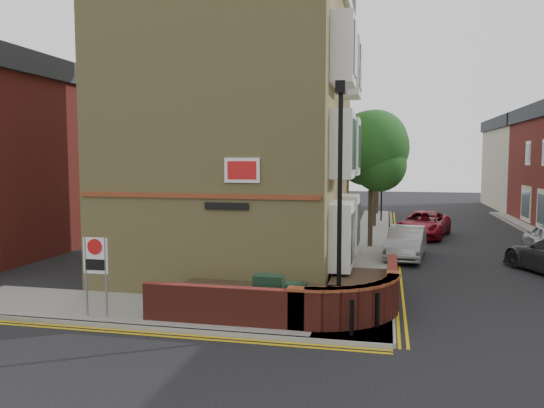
{
  "coord_description": "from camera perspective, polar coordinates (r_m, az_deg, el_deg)",
  "views": [
    {
      "loc": [
        2.8,
        -12.48,
        4.5
      ],
      "look_at": [
        -0.8,
        4.0,
        3.02
      ],
      "focal_mm": 35.0,
      "sensor_mm": 36.0,
      "label": 1
    }
  ],
  "objects": [
    {
      "name": "pavement_corner",
      "position": [
        15.96,
        -11.68,
        -11.24
      ],
      "size": [
        13.0,
        3.0,
        0.12
      ],
      "primitive_type": "cube",
      "color": "gray",
      "rests_on": "ground"
    },
    {
      "name": "lamppost",
      "position": [
        13.78,
        7.29,
        0.16
      ],
      "size": [
        0.25,
        0.5,
        6.3
      ],
      "color": "black",
      "rests_on": "pavement_corner"
    },
    {
      "name": "bollard_near",
      "position": [
        13.49,
        8.58,
        -11.98
      ],
      "size": [
        0.11,
        0.11,
        0.9
      ],
      "primitive_type": "cylinder",
      "color": "black",
      "rests_on": "pavement_corner"
    },
    {
      "name": "utility_cabinet_small",
      "position": [
        14.2,
        2.59,
        -10.63
      ],
      "size": [
        0.55,
        0.4,
        1.1
      ],
      "primitive_type": "cube",
      "color": "black",
      "rests_on": "pavement_corner"
    },
    {
      "name": "yellow_lines_main",
      "position": [
        28.84,
        13.1,
        -4.09
      ],
      "size": [
        0.28,
        32.0,
        0.01
      ],
      "primitive_type": "cube",
      "color": "gold",
      "rests_on": "ground"
    },
    {
      "name": "kerb_side",
      "position": [
        14.67,
        -14.12,
        -12.76
      ],
      "size": [
        13.0,
        0.15,
        0.12
      ],
      "primitive_type": "cube",
      "color": "gray",
      "rests_on": "ground"
    },
    {
      "name": "silver_car_near",
      "position": [
        24.45,
        14.23,
        -4.05
      ],
      "size": [
        2.06,
        4.5,
        1.43
      ],
      "primitive_type": "imported",
      "rotation": [
        0.0,
        0.0,
        -0.13
      ],
      "color": "gray",
      "rests_on": "ground"
    },
    {
      "name": "utility_cabinet_large",
      "position": [
        14.62,
        -0.34,
        -9.97
      ],
      "size": [
        0.8,
        0.45,
        1.2
      ],
      "primitive_type": "cube",
      "color": "black",
      "rests_on": "pavement_corner"
    },
    {
      "name": "zone_sign",
      "position": [
        15.41,
        -18.44,
        -5.93
      ],
      "size": [
        0.72,
        0.07,
        2.2
      ],
      "color": "slate",
      "rests_on": "pavement_corner"
    },
    {
      "name": "yellow_lines_side",
      "position": [
        14.47,
        -14.57,
        -13.24
      ],
      "size": [
        13.0,
        0.28,
        0.01
      ],
      "primitive_type": "cube",
      "color": "gold",
      "rests_on": "ground"
    },
    {
      "name": "tree_near",
      "position": [
        26.54,
        10.65,
        5.36
      ],
      "size": [
        3.64,
        3.65,
        6.7
      ],
      "color": "#382B1E",
      "rests_on": "pavement_main"
    },
    {
      "name": "far_terrace_cream",
      "position": [
        51.82,
        25.44,
        4.02
      ],
      "size": [
        5.4,
        12.4,
        8.0
      ],
      "color": "#B8B397",
      "rests_on": "ground"
    },
    {
      "name": "corner_building",
      "position": [
        21.32,
        -3.11,
        9.65
      ],
      "size": [
        8.95,
        10.4,
        13.6
      ],
      "color": "tan",
      "rests_on": "ground"
    },
    {
      "name": "red_car_main",
      "position": [
        31.27,
        15.99,
        -2.11
      ],
      "size": [
        3.6,
        5.68,
        1.46
      ],
      "primitive_type": "imported",
      "rotation": [
        0.0,
        0.0,
        -0.24
      ],
      "color": "maroon",
      "rests_on": "ground"
    },
    {
      "name": "bollard_far",
      "position": [
        14.23,
        11.25,
        -11.11
      ],
      "size": [
        0.11,
        0.11,
        0.9
      ],
      "primitive_type": "cylinder",
      "color": "black",
      "rests_on": "pavement_corner"
    },
    {
      "name": "pavement_main",
      "position": [
        28.84,
        10.61,
        -3.94
      ],
      "size": [
        2.0,
        32.0,
        0.12
      ],
      "primitive_type": "cube",
      "color": "gray",
      "rests_on": "ground"
    },
    {
      "name": "traffic_light_assembly",
      "position": [
        37.52,
        11.71,
        2.28
      ],
      "size": [
        0.2,
        0.16,
        4.2
      ],
      "color": "black",
      "rests_on": "pavement_main"
    },
    {
      "name": "garden_wall",
      "position": [
        15.89,
        1.7,
        -11.44
      ],
      "size": [
        6.8,
        6.0,
        1.2
      ],
      "primitive_type": null,
      "color": "maroon",
      "rests_on": "ground"
    },
    {
      "name": "kerb_main_near",
      "position": [
        28.83,
        12.61,
        -3.97
      ],
      "size": [
        0.15,
        32.0,
        0.12
      ],
      "primitive_type": "cube",
      "color": "gray",
      "rests_on": "ground"
    },
    {
      "name": "ground",
      "position": [
        13.56,
        -0.31,
        -14.37
      ],
      "size": [
        120.0,
        120.0,
        0.0
      ],
      "primitive_type": "plane",
      "color": "black",
      "rests_on": "ground"
    },
    {
      "name": "tree_mid",
      "position": [
        34.54,
        11.06,
        6.07
      ],
      "size": [
        4.03,
        4.03,
        7.42
      ],
      "color": "#382B1E",
      "rests_on": "pavement_main"
    },
    {
      "name": "tree_far",
      "position": [
        42.54,
        11.3,
        5.47
      ],
      "size": [
        3.81,
        3.81,
        7.0
      ],
      "color": "#382B1E",
      "rests_on": "pavement_main"
    }
  ]
}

